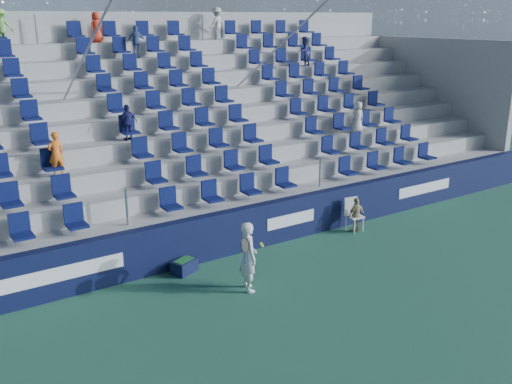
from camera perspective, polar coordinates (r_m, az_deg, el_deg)
ground at (r=13.17m, az=6.10°, el=-10.26°), size 70.00×70.00×0.00m
sponsor_wall at (r=15.26m, az=-1.34°, el=-3.75°), size 24.00×0.32×1.20m
grandstand at (r=19.17m, az=-9.57°, el=5.16°), size 24.00×8.17×6.63m
tennis_player at (r=13.02m, az=-0.75°, el=-6.46°), size 0.69×0.69×1.65m
line_judge_chair at (r=16.93m, az=9.64°, el=-1.98°), size 0.49×0.50×0.99m
line_judge at (r=16.84m, az=9.99°, el=-2.27°), size 0.61×0.27×1.04m
ball_bin at (r=14.22m, az=-7.19°, el=-7.31°), size 0.72×0.60×0.34m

